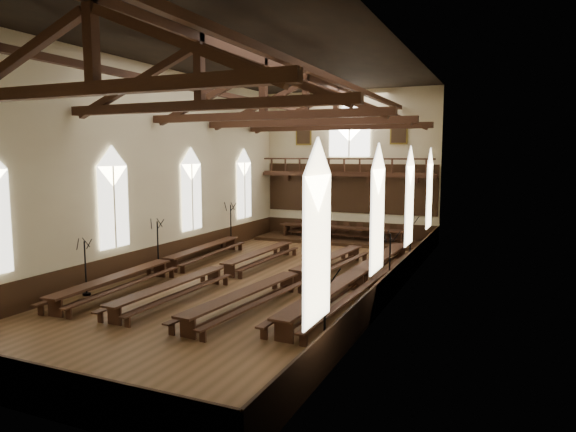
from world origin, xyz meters
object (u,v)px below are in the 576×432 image
Objects in this scene: refectory_row_b at (222,269)px; refectory_row_d at (359,275)px; refectory_row_c at (294,276)px; candelabrum_left_mid at (158,256)px; high_table at (342,229)px; candelabrum_right_mid at (390,271)px; candelabrum_left_far at (231,234)px; dais at (342,241)px; candelabrum_right_near at (325,331)px; refectory_row_a at (165,263)px; candelabrum_right_far at (410,252)px; candelabrum_left_near at (86,278)px.

refectory_row_d is at bearing 10.77° from refectory_row_b.
candelabrum_left_mid is at bearing 177.75° from refectory_row_c.
refectory_row_b is at bearing -98.38° from high_table.
candelabrum_left_mid is 11.17m from candelabrum_right_mid.
refectory_row_d is at bearing -32.34° from candelabrum_left_far.
dais is at bearing 98.19° from refectory_row_c.
refectory_row_d is 7.87m from candelabrum_right_near.
refectory_row_a is at bearing -111.76° from dais.
candelabrum_right_far is at bearing -5.81° from candelabrum_left_far.
refectory_row_a is at bearing -179.33° from refectory_row_c.
refectory_row_b is 5.59× the size of candelabrum_right_mid.
refectory_row_b is 7.49m from candelabrum_right_mid.
candelabrum_right_near is at bearing -81.04° from refectory_row_d.
candelabrum_right_near is (5.51, -18.82, 0.70)m from dais.
high_table reaches higher than dais.
refectory_row_a is 13.19m from dais.
dais is 4.33× the size of candelabrum_left_mid.
refectory_row_a is 6.64m from refectory_row_c.
candelabrum_right_near is (11.10, -6.94, -0.00)m from candelabrum_left_mid.
dais is at bearing 90.45° from high_table.
high_table is 3.30× the size of candelabrum_right_far.
candelabrum_right_near reaches higher than high_table.
candelabrum_right_near is at bearing -73.68° from high_table.
candelabrum_left_far is at bearing 117.08° from refectory_row_b.
candelabrum_right_far reaches higher than candelabrum_right_mid.
candelabrum_left_mid is at bearing -90.00° from candelabrum_left_far.
refectory_row_a is 6.18× the size of candelabrum_left_near.
candelabrum_left_far is (-3.79, 7.41, 0.34)m from refectory_row_b.
candelabrum_right_near is at bearing -32.31° from refectory_row_a.
candelabrum_right_near is 8.20m from candelabrum_right_mid.
refectory_row_c is 5.52× the size of candelabrum_left_mid.
refectory_row_d is 5.93× the size of candelabrum_right_mid.
candelabrum_left_mid is (-5.59, -11.88, -0.09)m from high_table.
candelabrum_right_far is (10.40, 6.31, 0.25)m from refectory_row_a.
candelabrum_left_mid is (-0.70, 0.37, 0.25)m from refectory_row_a.
candelabrum_right_near is 12.89m from candelabrum_right_far.
candelabrum_left_near is 0.90× the size of candelabrum_right_near.
candelabrum_right_mid is at bearing 90.00° from candelabrum_right_near.
refectory_row_a is 4.35m from candelabrum_left_near.
refectory_row_b is at bearing -98.38° from dais.
refectory_row_a is 0.97× the size of refectory_row_d.
candelabrum_left_far is at bearing 174.19° from candelabrum_right_far.
refectory_row_a is 13.19m from high_table.
candelabrum_left_far reaches higher than refectory_row_b.
refectory_row_c is at bearing -45.11° from candelabrum_left_far.
dais is 17.46m from candelabrum_left_near.
refectory_row_c is 0.97× the size of refectory_row_d.
refectory_row_c is at bearing -2.25° from candelabrum_left_mid.
candelabrum_right_far is at bearing -47.09° from dais.
candelabrum_left_near is (-9.88, -5.48, 0.13)m from refectory_row_d.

